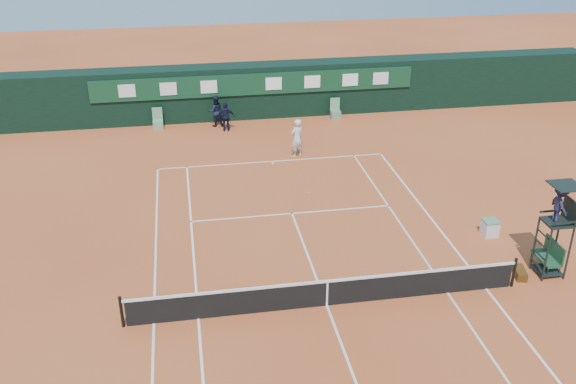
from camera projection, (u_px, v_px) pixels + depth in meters
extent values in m
plane|color=#C55B2E|center=(327.00, 305.00, 20.67)|extent=(90.00, 90.00, 0.00)
cube|color=silver|center=(272.00, 161.00, 31.19)|extent=(11.05, 0.08, 0.01)
cube|color=white|center=(486.00, 289.00, 21.51)|extent=(0.08, 23.85, 0.01)
cube|color=silver|center=(154.00, 323.00, 19.83)|extent=(0.08, 23.85, 0.01)
cube|color=silver|center=(447.00, 293.00, 21.30)|extent=(0.08, 23.85, 0.01)
cube|color=white|center=(198.00, 319.00, 20.04)|extent=(0.08, 23.85, 0.01)
cube|color=silver|center=(292.00, 213.00, 26.33)|extent=(8.31, 0.08, 0.01)
cube|color=silver|center=(327.00, 305.00, 20.67)|extent=(0.08, 12.88, 0.01)
cube|color=silver|center=(273.00, 163.00, 31.06)|extent=(0.08, 0.30, 0.01)
cube|color=black|center=(327.00, 294.00, 20.47)|extent=(12.60, 0.04, 0.90)
cube|color=silver|center=(327.00, 281.00, 20.26)|extent=(12.80, 0.06, 0.08)
cube|color=silver|center=(327.00, 294.00, 20.47)|extent=(0.06, 0.05, 0.92)
cylinder|color=black|center=(514.00, 272.00, 21.41)|extent=(0.10, 0.10, 1.10)
cylinder|color=black|center=(122.00, 312.00, 19.45)|extent=(0.10, 0.10, 1.10)
cube|color=black|center=(254.00, 90.00, 36.61)|extent=(40.00, 1.50, 3.00)
cube|color=#0F3A21|center=(256.00, 84.00, 35.63)|extent=(18.00, 0.10, 1.20)
cube|color=silver|center=(127.00, 91.00, 34.50)|extent=(0.90, 0.04, 0.70)
cube|color=silver|center=(168.00, 89.00, 34.83)|extent=(0.90, 0.04, 0.70)
cube|color=white|center=(209.00, 87.00, 35.17)|extent=(0.90, 0.04, 0.70)
cube|color=white|center=(274.00, 84.00, 35.72)|extent=(0.90, 0.04, 0.70)
cube|color=white|center=(312.00, 82.00, 36.05)|extent=(0.90, 0.04, 0.70)
cube|color=white|center=(350.00, 80.00, 36.39)|extent=(0.90, 0.04, 0.70)
cube|color=silver|center=(381.00, 78.00, 36.66)|extent=(0.90, 0.04, 0.70)
cube|color=#62966C|center=(158.00, 125.00, 35.18)|extent=(0.55, 0.50, 0.46)
cube|color=#5C8D6C|center=(157.00, 114.00, 35.12)|extent=(0.55, 0.06, 0.70)
cube|color=#568465|center=(335.00, 114.00, 36.70)|extent=(0.55, 0.50, 0.46)
cube|color=#64996A|center=(335.00, 104.00, 36.65)|extent=(0.55, 0.06, 0.70)
cylinder|color=black|center=(547.00, 256.00, 21.48)|extent=(0.07, 0.07, 2.00)
cylinder|color=black|center=(535.00, 244.00, 22.19)|extent=(0.07, 0.07, 2.00)
cylinder|color=black|center=(569.00, 254.00, 21.60)|extent=(0.07, 0.07, 2.00)
cylinder|color=black|center=(556.00, 242.00, 22.31)|extent=(0.07, 0.07, 2.00)
cube|color=black|center=(557.00, 222.00, 21.44)|extent=(0.85, 0.85, 0.08)
cube|color=black|center=(570.00, 210.00, 21.32)|extent=(0.06, 0.85, 0.80)
cube|color=black|center=(565.00, 223.00, 20.98)|extent=(0.85, 0.05, 0.06)
cube|color=black|center=(551.00, 211.00, 21.72)|extent=(0.85, 0.05, 0.06)
cylinder|color=black|center=(566.00, 193.00, 21.48)|extent=(0.04, 0.04, 1.00)
cube|color=black|center=(566.00, 185.00, 20.85)|extent=(0.95, 0.95, 0.04)
cube|color=black|center=(547.00, 270.00, 22.27)|extent=(0.80, 0.80, 0.05)
cube|color=black|center=(538.00, 265.00, 22.10)|extent=(0.04, 0.80, 0.04)
cube|color=black|center=(540.00, 255.00, 21.92)|extent=(0.04, 0.80, 0.04)
cube|color=black|center=(542.00, 245.00, 21.75)|extent=(0.04, 0.80, 0.04)
cube|color=black|center=(544.00, 235.00, 21.57)|extent=(0.04, 0.80, 0.04)
imported|color=#1A1C35|center=(559.00, 204.00, 21.13)|extent=(0.47, 0.82, 1.28)
cube|color=#1B442A|center=(546.00, 258.00, 22.39)|extent=(0.55, 1.20, 0.08)
cube|color=#194026|center=(555.00, 249.00, 22.28)|extent=(0.06, 1.20, 0.60)
cylinder|color=black|center=(547.00, 273.00, 21.98)|extent=(0.04, 0.04, 0.41)
cylinder|color=black|center=(559.00, 272.00, 22.05)|extent=(0.04, 0.04, 0.41)
cylinder|color=black|center=(531.00, 257.00, 22.95)|extent=(0.04, 0.04, 0.41)
cylinder|color=black|center=(543.00, 255.00, 23.02)|extent=(0.04, 0.04, 0.41)
cube|color=black|center=(520.00, 273.00, 22.12)|extent=(0.51, 0.84, 0.29)
cube|color=silver|center=(490.00, 228.00, 24.62)|extent=(0.55, 0.55, 0.60)
cube|color=#5B8B65|center=(491.00, 221.00, 24.48)|extent=(0.57, 0.57, 0.05)
sphere|color=yellow|center=(309.00, 193.00, 28.01)|extent=(0.07, 0.07, 0.07)
imported|color=silver|center=(297.00, 138.00, 31.34)|extent=(0.84, 0.73, 1.94)
imported|color=black|center=(216.00, 111.00, 35.30)|extent=(0.92, 0.76, 1.73)
imported|color=black|center=(226.00, 117.00, 34.62)|extent=(0.97, 0.48, 1.60)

